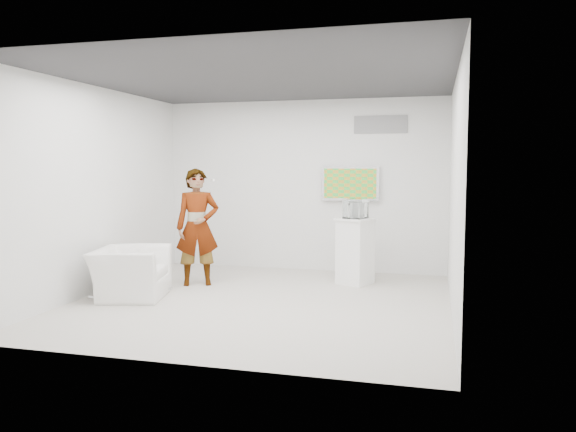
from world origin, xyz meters
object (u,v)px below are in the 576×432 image
object	(u,v)px
person	(197,227)
floor_uplight	(351,265)
tv	(350,183)
armchair	(131,273)
pedestal	(355,251)

from	to	relation	value
person	floor_uplight	bearing A→B (deg)	10.64
person	floor_uplight	world-z (taller)	person
person	tv	bearing A→B (deg)	12.94
tv	armchair	bearing A→B (deg)	-135.86
person	pedestal	size ratio (longest dim) A/B	1.75
person	armchair	size ratio (longest dim) A/B	1.69
pedestal	armchair	bearing A→B (deg)	-149.89
tv	armchair	world-z (taller)	tv
armchair	pedestal	size ratio (longest dim) A/B	1.04
person	pedestal	world-z (taller)	person
tv	floor_uplight	size ratio (longest dim) A/B	3.31
armchair	floor_uplight	size ratio (longest dim) A/B	3.55
tv	pedestal	xyz separation A→B (m)	(0.22, -0.93, -1.03)
person	floor_uplight	xyz separation A→B (m)	(2.18, 1.52, -0.75)
armchair	floor_uplight	distance (m)	3.75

